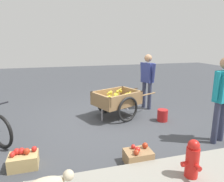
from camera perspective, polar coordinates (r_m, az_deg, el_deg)
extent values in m
plane|color=#3D3F44|center=(5.15, -0.90, -8.50)|extent=(24.00, 24.00, 0.00)
cube|color=#937047|center=(5.35, 1.28, -3.12)|extent=(1.32, 1.16, 0.10)
cube|color=#937047|center=(5.00, -3.31, -2.31)|extent=(0.36, 0.76, 0.24)
cube|color=#937047|center=(5.64, 5.37, -0.51)|extent=(0.36, 0.76, 0.24)
cube|color=#937047|center=(5.03, 3.98, -2.21)|extent=(1.04, 0.48, 0.24)
cube|color=#937047|center=(5.58, -1.12, -0.59)|extent=(1.04, 0.48, 0.24)
torus|color=black|center=(5.06, 4.47, -5.11)|extent=(0.61, 0.30, 0.64)
torus|color=black|center=(5.70, -1.54, -2.89)|extent=(0.61, 0.30, 0.64)
cylinder|color=#9E9EA8|center=(5.37, 1.28, -3.94)|extent=(0.37, 0.83, 0.04)
cylinder|color=#937047|center=(5.63, 10.01, -0.90)|extent=(0.52, 0.24, 0.04)
cylinder|color=#937047|center=(6.09, 5.25, 0.35)|extent=(0.52, 0.24, 0.04)
cylinder|color=#9E9EA8|center=(5.15, -2.79, -6.45)|extent=(0.04, 0.04, 0.35)
ellipsoid|color=gold|center=(5.30, -0.22, -2.07)|extent=(0.18, 0.07, 0.15)
ellipsoid|color=gold|center=(5.28, -0.38, -2.02)|extent=(0.17, 0.16, 0.05)
ellipsoid|color=gold|center=(5.25, -0.56, -1.97)|extent=(0.17, 0.10, 0.15)
ellipsoid|color=gold|center=(5.31, -0.87, -1.78)|extent=(0.18, 0.11, 0.14)
ellipsoid|color=gold|center=(5.29, -1.03, -1.73)|extent=(0.17, 0.15, 0.05)
ellipsoid|color=gold|center=(5.27, -1.15, -1.68)|extent=(0.18, 0.09, 0.13)
ellipsoid|color=gold|center=(5.12, -0.54, -2.51)|extent=(0.18, 0.09, 0.13)
ellipsoid|color=gold|center=(5.11, -0.67, -2.46)|extent=(0.18, 0.11, 0.05)
ellipsoid|color=gold|center=(5.09, -0.82, -2.40)|extent=(0.18, 0.09, 0.14)
ellipsoid|color=gold|center=(5.37, 3.51, -1.45)|extent=(0.18, 0.08, 0.15)
ellipsoid|color=gold|center=(5.35, 3.36, -1.40)|extent=(0.18, 0.07, 0.05)
ellipsoid|color=gold|center=(5.33, 3.22, -1.35)|extent=(0.18, 0.10, 0.14)
ellipsoid|color=gold|center=(5.42, 5.39, -1.56)|extent=(0.17, 0.14, 0.13)
ellipsoid|color=gold|center=(5.40, 5.28, -1.50)|extent=(0.18, 0.12, 0.05)
ellipsoid|color=gold|center=(5.37, 5.14, -1.46)|extent=(0.18, 0.07, 0.15)
ellipsoid|color=gold|center=(5.53, 1.32, -0.94)|extent=(0.18, 0.07, 0.14)
ellipsoid|color=gold|center=(5.51, 1.25, -0.87)|extent=(0.19, 0.09, 0.08)
ellipsoid|color=gold|center=(5.49, 1.15, -0.81)|extent=(0.19, 0.10, 0.09)
ellipsoid|color=gold|center=(5.48, 1.10, -0.74)|extent=(0.18, 0.13, 0.13)
ellipsoid|color=gold|center=(5.37, 1.21, -1.61)|extent=(0.17, 0.13, 0.15)
ellipsoid|color=gold|center=(5.35, 1.13, -1.55)|extent=(0.18, 0.13, 0.09)
ellipsoid|color=gold|center=(5.34, 1.09, -1.47)|extent=(0.19, 0.08, 0.05)
ellipsoid|color=gold|center=(5.33, 1.03, -1.40)|extent=(0.18, 0.14, 0.10)
ellipsoid|color=gold|center=(5.31, 0.99, -1.33)|extent=(0.17, 0.12, 0.14)
ellipsoid|color=gold|center=(5.11, -1.20, -2.82)|extent=(0.18, 0.08, 0.14)
ellipsoid|color=gold|center=(5.09, -1.35, -2.77)|extent=(0.18, 0.13, 0.04)
ellipsoid|color=gold|center=(5.07, -1.51, -2.72)|extent=(0.17, 0.13, 0.14)
ellipsoid|color=gold|center=(5.20, 4.42, -1.19)|extent=(0.17, 0.13, 0.14)
ellipsoid|color=gold|center=(5.18, 4.28, -1.14)|extent=(0.18, 0.15, 0.05)
ellipsoid|color=gold|center=(5.16, 4.16, -1.08)|extent=(0.18, 0.06, 0.13)
ellipsoid|color=gold|center=(5.47, 3.97, -1.31)|extent=(0.18, 0.05, 0.13)
ellipsoid|color=gold|center=(5.46, 3.91, -1.24)|extent=(0.17, 0.15, 0.09)
ellipsoid|color=gold|center=(5.44, 3.84, -1.18)|extent=(0.18, 0.13, 0.08)
ellipsoid|color=gold|center=(5.42, 3.78, -1.11)|extent=(0.18, 0.11, 0.14)
ellipsoid|color=gold|center=(5.56, 2.07, -0.11)|extent=(0.18, 0.11, 0.13)
ellipsoid|color=gold|center=(5.54, 2.03, -0.04)|extent=(0.19, 0.07, 0.09)
ellipsoid|color=gold|center=(5.53, 2.00, 0.04)|extent=(0.18, 0.06, 0.05)
ellipsoid|color=gold|center=(5.52, 1.95, 0.11)|extent=(0.18, 0.14, 0.11)
ellipsoid|color=gold|center=(5.50, 1.92, 0.19)|extent=(0.18, 0.06, 0.14)
ellipsoid|color=gold|center=(5.38, 4.86, -0.97)|extent=(0.18, 0.08, 0.14)
ellipsoid|color=gold|center=(5.36, 4.80, -0.91)|extent=(0.19, 0.10, 0.08)
ellipsoid|color=gold|center=(5.35, 4.73, -0.84)|extent=(0.17, 0.15, 0.08)
ellipsoid|color=gold|center=(5.33, 4.66, -0.77)|extent=(0.18, 0.09, 0.14)
ellipsoid|color=gold|center=(5.41, -0.47, -0.64)|extent=(0.17, 0.13, 0.14)
ellipsoid|color=gold|center=(5.40, -0.55, -0.58)|extent=(0.17, 0.16, 0.09)
ellipsoid|color=gold|center=(5.38, -0.64, -0.51)|extent=(0.19, 0.08, 0.08)
ellipsoid|color=gold|center=(5.37, -0.73, -0.44)|extent=(0.18, 0.11, 0.14)
cylinder|color=#333851|center=(6.05, 10.39, -1.42)|extent=(0.11, 0.11, 0.79)
cylinder|color=#333851|center=(6.19, 8.86, -1.01)|extent=(0.11, 0.11, 0.79)
cube|color=navy|center=(5.99, 9.87, 5.04)|extent=(0.31, 0.39, 0.56)
sphere|color=tan|center=(5.94, 10.03, 9.01)|extent=(0.21, 0.21, 0.21)
cylinder|color=navy|center=(5.84, 11.49, 5.03)|extent=(0.08, 0.14, 0.51)
cylinder|color=navy|center=(6.13, 8.35, 5.56)|extent=(0.08, 0.17, 0.51)
torus|color=black|center=(4.35, -28.43, -9.85)|extent=(0.50, 0.52, 0.66)
sphere|color=beige|center=(2.79, -12.01, -21.95)|extent=(0.14, 0.14, 0.14)
cylinder|color=red|center=(3.19, 21.27, -18.91)|extent=(0.18, 0.18, 0.55)
sphere|color=red|center=(3.03, 21.80, -13.85)|extent=(0.16, 0.16, 0.16)
cylinder|color=red|center=(3.10, 19.65, -18.56)|extent=(0.10, 0.07, 0.07)
cylinder|color=red|center=(3.08, 22.65, -18.99)|extent=(0.07, 0.10, 0.07)
cylinder|color=#B21E1E|center=(5.30, 13.85, -6.58)|extent=(0.26, 0.26, 0.29)
cube|color=tan|center=(3.68, -23.37, -17.44)|extent=(0.44, 0.32, 0.22)
sphere|color=red|center=(3.65, -25.00, -14.98)|extent=(0.10, 0.10, 0.10)
sphere|color=red|center=(3.64, -23.90, -15.03)|extent=(0.09, 0.09, 0.09)
sphere|color=red|center=(3.61, -26.04, -15.66)|extent=(0.08, 0.08, 0.08)
sphere|color=red|center=(3.64, -23.85, -14.94)|extent=(0.10, 0.10, 0.10)
sphere|color=red|center=(3.63, -20.83, -14.81)|extent=(0.09, 0.09, 0.09)
sphere|color=#B23319|center=(3.59, -22.67, -15.21)|extent=(0.10, 0.10, 0.10)
sphere|color=red|center=(3.63, -25.85, -15.43)|extent=(0.08, 0.08, 0.08)
cube|color=#99754C|center=(3.53, 7.26, -17.73)|extent=(0.44, 0.32, 0.22)
sphere|color=#B23319|center=(3.34, 6.80, -16.58)|extent=(0.09, 0.09, 0.09)
sphere|color=red|center=(3.51, 5.92, -15.13)|extent=(0.07, 0.07, 0.07)
sphere|color=red|center=(3.41, 7.09, -15.86)|extent=(0.09, 0.09, 0.09)
sphere|color=#B23319|center=(3.55, 9.18, -14.71)|extent=(0.10, 0.10, 0.10)
cylinder|color=#333851|center=(4.45, 26.84, -7.98)|extent=(0.11, 0.11, 0.83)
cylinder|color=#333851|center=(4.63, 28.30, -7.32)|extent=(0.11, 0.11, 0.83)
cube|color=teal|center=(4.35, 28.61, 1.14)|extent=(0.38, 0.28, 0.59)
cylinder|color=teal|center=(4.16, 27.12, 1.21)|extent=(0.08, 0.10, 0.53)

